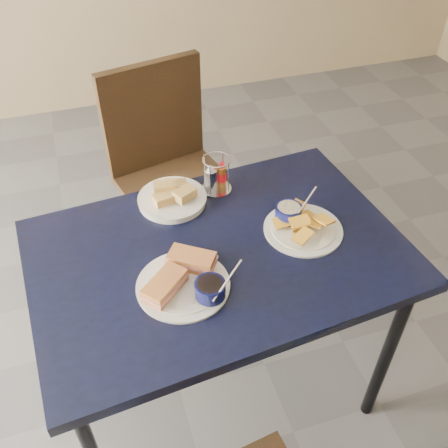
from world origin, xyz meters
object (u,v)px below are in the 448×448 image
object	(u,v)px
dining_table	(219,265)
plantain_plate	(298,223)
condiment_caddy	(215,177)
sandwich_plate	(186,280)
chair_far	(171,160)
bread_basket	(172,197)

from	to	relation	value
dining_table	plantain_plate	size ratio (longest dim) A/B	4.73
dining_table	condiment_caddy	size ratio (longest dim) A/B	9.14
sandwich_plate	condiment_caddy	distance (m)	0.47
chair_far	bread_basket	distance (m)	0.56
sandwich_plate	plantain_plate	bearing A→B (deg)	18.16
chair_far	bread_basket	bearing A→B (deg)	-101.24
condiment_caddy	dining_table	bearing A→B (deg)	-104.83
chair_far	plantain_plate	distance (m)	0.84
dining_table	chair_far	xyz separation A→B (m)	(0.02, 0.79, -0.11)
chair_far	sandwich_plate	xyz separation A→B (m)	(-0.15, -0.91, 0.20)
dining_table	sandwich_plate	world-z (taller)	sandwich_plate
bread_basket	condiment_caddy	xyz separation A→B (m)	(0.17, 0.02, 0.03)
dining_table	sandwich_plate	size ratio (longest dim) A/B	4.08
chair_far	sandwich_plate	bearing A→B (deg)	-99.53
dining_table	condiment_caddy	bearing A→B (deg)	75.17
condiment_caddy	bread_basket	bearing A→B (deg)	-171.46
bread_basket	sandwich_plate	bearing A→B (deg)	-97.28
chair_far	condiment_caddy	size ratio (longest dim) A/B	7.32
chair_far	plantain_plate	bearing A→B (deg)	-70.78
bread_basket	dining_table	bearing A→B (deg)	-73.11
dining_table	condiment_caddy	distance (m)	0.34
chair_far	sandwich_plate	world-z (taller)	chair_far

